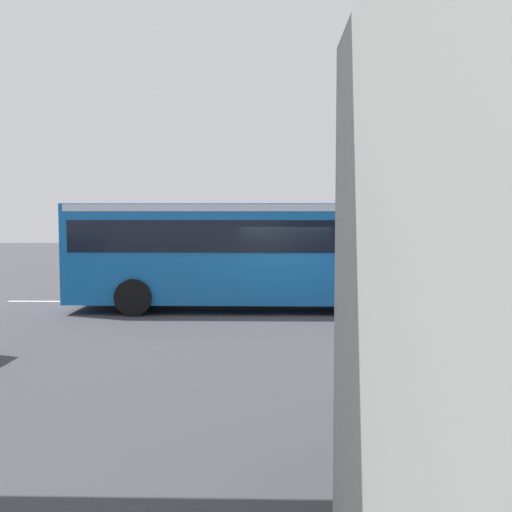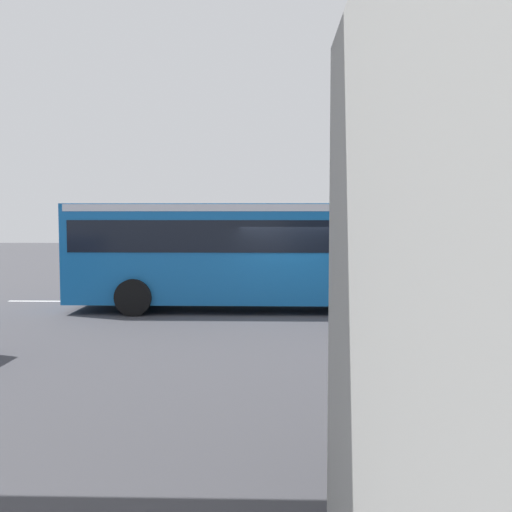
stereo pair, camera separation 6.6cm
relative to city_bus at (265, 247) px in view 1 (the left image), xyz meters
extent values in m
plane|color=#424247|center=(-0.58, 0.73, -1.88)|extent=(80.00, 80.00, 0.00)
cube|color=#196BB7|center=(-0.01, 0.00, -0.17)|extent=(11.50, 2.55, 2.86)
cube|color=black|center=(-0.01, 0.00, 0.35)|extent=(11.04, 2.59, 0.90)
cube|color=white|center=(-0.01, 0.00, 1.15)|extent=(11.27, 2.58, 0.20)
cube|color=black|center=(5.76, 0.00, 0.18)|extent=(0.04, 2.24, 1.20)
cylinder|color=black|center=(3.67, 1.27, -1.36)|extent=(1.04, 0.30, 1.04)
cylinder|color=black|center=(3.67, -1.27, -1.36)|extent=(1.04, 0.30, 1.04)
cylinder|color=black|center=(-3.69, 1.27, -1.36)|extent=(1.04, 0.30, 1.04)
cylinder|color=black|center=(-3.69, -1.27, -1.36)|extent=(1.04, 0.30, 1.04)
cylinder|color=slate|center=(-0.95, -4.09, -0.48)|extent=(0.08, 0.08, 2.80)
cube|color=blue|center=(-0.95, -4.09, 0.62)|extent=(0.04, 0.60, 0.60)
cube|color=silver|center=(-4.58, -1.44, -1.88)|extent=(2.00, 0.20, 0.01)
cube|color=silver|center=(-0.58, -1.44, -1.88)|extent=(2.00, 0.20, 0.01)
cube|color=silver|center=(3.42, -1.44, -1.88)|extent=(2.00, 0.20, 0.01)
cube|color=silver|center=(7.42, -1.44, -1.88)|extent=(2.00, 0.20, 0.01)
camera|label=1|loc=(-0.20, 18.25, 1.02)|focal=43.12mm
camera|label=2|loc=(-0.26, 18.25, 1.02)|focal=43.12mm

